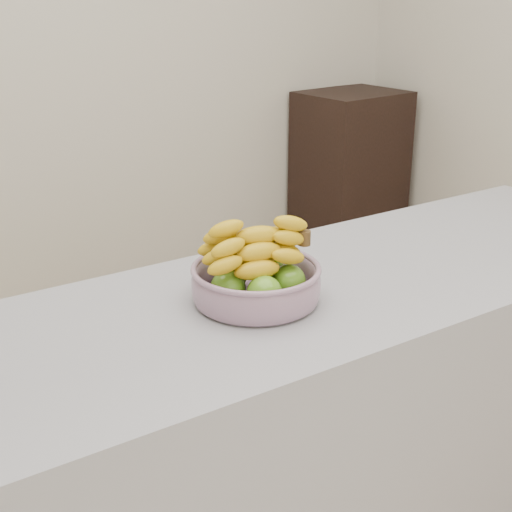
{
  "coord_description": "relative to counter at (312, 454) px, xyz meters",
  "views": [
    {
      "loc": [
        -0.9,
        -1.15,
        1.52
      ],
      "look_at": [
        -0.16,
        -0.03,
        1.0
      ],
      "focal_mm": 50.0,
      "sensor_mm": 36.0,
      "label": 1
    }
  ],
  "objects": [
    {
      "name": "counter",
      "position": [
        0.0,
        0.0,
        0.0
      ],
      "size": [
        2.0,
        0.6,
        0.9
      ],
      "primitive_type": "cube",
      "color": "#9C9BA3",
      "rests_on": "ground"
    },
    {
      "name": "cabinet",
      "position": [
        1.65,
        1.81,
        0.03
      ],
      "size": [
        0.57,
        0.47,
        0.96
      ],
      "primitive_type": "cube",
      "rotation": [
        0.0,
        0.0,
        0.09
      ],
      "color": "black",
      "rests_on": "ground"
    },
    {
      "name": "fruit_bowl",
      "position": [
        -0.16,
        0.0,
        0.5
      ],
      "size": [
        0.27,
        0.27,
        0.16
      ],
      "rotation": [
        0.0,
        0.0,
        -0.33
      ],
      "color": "#9FA9BF",
      "rests_on": "counter"
    }
  ]
}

